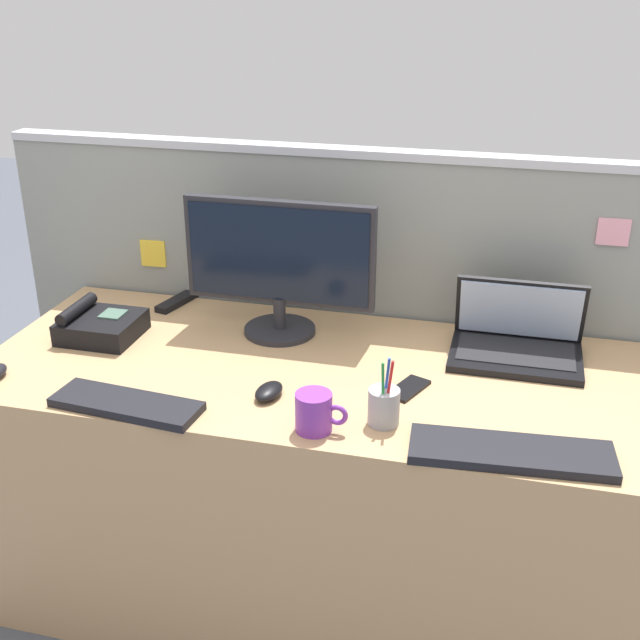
# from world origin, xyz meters

# --- Properties ---
(ground_plane) EXTENTS (10.00, 10.00, 0.00)m
(ground_plane) POSITION_xyz_m (0.00, 0.00, 0.00)
(ground_plane) COLOR #4C515B
(desk) EXTENTS (1.81, 0.77, 0.75)m
(desk) POSITION_xyz_m (0.00, 0.00, 0.37)
(desk) COLOR tan
(desk) RESTS_ON ground_plane
(cubicle_divider) EXTENTS (2.20, 0.08, 1.25)m
(cubicle_divider) POSITION_xyz_m (0.00, 0.43, 0.63)
(cubicle_divider) COLOR gray
(cubicle_divider) RESTS_ON ground_plane
(desktop_monitor) EXTENTS (0.55, 0.21, 0.40)m
(desktop_monitor) POSITION_xyz_m (-0.16, 0.20, 0.97)
(desktop_monitor) COLOR #232328
(desktop_monitor) RESTS_ON desk
(laptop) EXTENTS (0.35, 0.25, 0.21)m
(laptop) POSITION_xyz_m (0.52, 0.22, 0.80)
(laptop) COLOR black
(laptop) RESTS_ON desk
(desk_phone) EXTENTS (0.21, 0.20, 0.10)m
(desk_phone) POSITION_xyz_m (-0.66, 0.04, 0.78)
(desk_phone) COLOR black
(desk_phone) RESTS_ON desk
(keyboard_main) EXTENTS (0.38, 0.15, 0.02)m
(keyboard_main) POSITION_xyz_m (-0.39, -0.32, 0.76)
(keyboard_main) COLOR black
(keyboard_main) RESTS_ON desk
(keyboard_spare) EXTENTS (0.46, 0.18, 0.02)m
(keyboard_spare) POSITION_xyz_m (0.52, -0.30, 0.76)
(keyboard_spare) COLOR black
(keyboard_spare) RESTS_ON desk
(computer_mouse_left_hand) EXTENTS (0.07, 0.11, 0.03)m
(computer_mouse_left_hand) POSITION_xyz_m (-0.07, -0.18, 0.77)
(computer_mouse_left_hand) COLOR black
(computer_mouse_left_hand) RESTS_ON desk
(pen_cup) EXTENTS (0.07, 0.07, 0.18)m
(pen_cup) POSITION_xyz_m (0.23, -0.24, 0.80)
(pen_cup) COLOR #99999E
(pen_cup) RESTS_ON desk
(cell_phone_black_slab) EXTENTS (0.11, 0.14, 0.01)m
(cell_phone_black_slab) POSITION_xyz_m (0.26, -0.06, 0.75)
(cell_phone_black_slab) COLOR black
(cell_phone_black_slab) RESTS_ON desk
(tv_remote) EXTENTS (0.08, 0.18, 0.02)m
(tv_remote) POSITION_xyz_m (-0.54, 0.32, 0.76)
(tv_remote) COLOR black
(tv_remote) RESTS_ON desk
(coffee_mug) EXTENTS (0.12, 0.09, 0.09)m
(coffee_mug) POSITION_xyz_m (0.08, -0.30, 0.80)
(coffee_mug) COLOR purple
(coffee_mug) RESTS_ON desk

